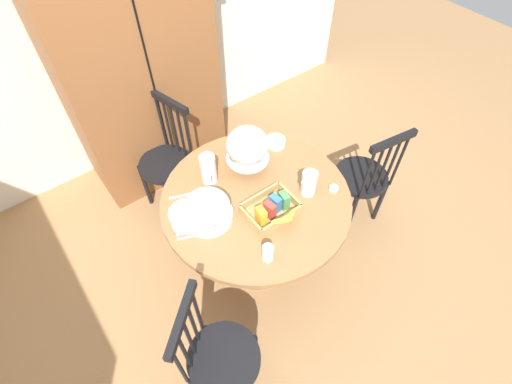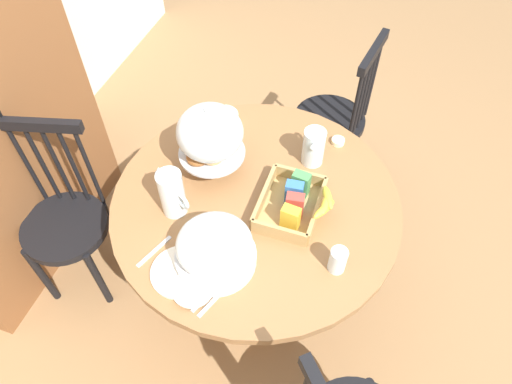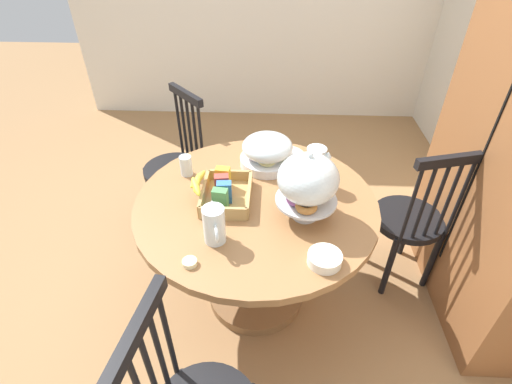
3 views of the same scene
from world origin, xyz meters
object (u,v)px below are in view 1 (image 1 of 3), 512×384
windsor_chair_facing_door (219,358)px  fruit_platter_covered (207,209)px  drinking_glass (268,253)px  cereal_bowl (276,142)px  pastry_stand_with_dome (247,146)px  orange_juice_pitcher (309,183)px  butter_dish (334,188)px  wooden_armoire (137,70)px  milk_pitcher (209,170)px  dining_table (256,217)px  cereal_basket (273,210)px  windsor_chair_near_window (363,179)px  china_plate_large (187,213)px  china_plate_small (185,224)px  windsor_chair_by_cabinet (167,162)px

windsor_chair_facing_door → fruit_platter_covered: size_ratio=3.25×
drinking_glass → cereal_bowl: bearing=48.5°
windsor_chair_facing_door → cereal_bowl: size_ratio=6.96×
pastry_stand_with_dome → orange_juice_pitcher: bearing=-65.4°
cereal_bowl → butter_dish: size_ratio=2.33×
wooden_armoire → milk_pitcher: bearing=-92.8°
dining_table → cereal_bowl: cereal_bowl is taller
fruit_platter_covered → drinking_glass: bearing=-75.0°
dining_table → cereal_basket: bearing=-89.9°
windsor_chair_near_window → windsor_chair_facing_door: 1.62m
orange_juice_pitcher → milk_pitcher: bearing=134.3°
china_plate_large → cereal_bowl: bearing=10.2°
wooden_armoire → windsor_chair_near_window: bearing=-56.7°
pastry_stand_with_dome → china_plate_small: pastry_stand_with_dome is taller
pastry_stand_with_dome → windsor_chair_by_cabinet: bearing=116.1°
windsor_chair_near_window → cereal_bowl: (-0.49, 0.46, 0.31)m
fruit_platter_covered → cereal_basket: size_ratio=0.95×
cereal_basket → cereal_bowl: size_ratio=2.26×
wooden_armoire → fruit_platter_covered: (-0.22, -1.29, -0.16)m
windsor_chair_by_cabinet → orange_juice_pitcher: size_ratio=5.52×
fruit_platter_covered → butter_dish: 0.81m
orange_juice_pitcher → butter_dish: bearing=-31.2°
butter_dish → windsor_chair_facing_door: bearing=-163.3°
fruit_platter_covered → cereal_bowl: size_ratio=2.14×
milk_pitcher → butter_dish: size_ratio=3.53×
wooden_armoire → china_plate_small: wooden_armoire is taller
cereal_basket → fruit_platter_covered: bearing=146.6°
windsor_chair_near_window → windsor_chair_facing_door: size_ratio=1.00×
cereal_basket → cereal_bowl: (0.39, 0.46, -0.02)m
dining_table → drinking_glass: bearing=-118.4°
drinking_glass → cereal_basket: bearing=46.2°
windsor_chair_by_cabinet → china_plate_large: windsor_chair_by_cabinet is taller
fruit_platter_covered → butter_dish: bearing=-21.3°
china_plate_large → china_plate_small: size_ratio=1.47×
windsor_chair_by_cabinet → pastry_stand_with_dome: size_ratio=2.83×
china_plate_small → drinking_glass: 0.53m
milk_pitcher → china_plate_large: (-0.26, -0.14, -0.09)m
wooden_armoire → milk_pitcher: size_ratio=9.26×
wooden_armoire → cereal_basket: 1.52m
china_plate_large → cereal_bowl: 0.82m
cereal_basket → china_plate_large: (-0.41, 0.32, -0.04)m
dining_table → pastry_stand_with_dome: size_ratio=3.47×
windsor_chair_near_window → china_plate_small: size_ratio=6.50×
orange_juice_pitcher → china_plate_small: size_ratio=1.18×
fruit_platter_covered → drinking_glass: 0.44m
windsor_chair_by_cabinet → butter_dish: bearing=-60.4°
wooden_armoire → milk_pitcher: (-0.05, -1.05, -0.15)m
cereal_basket → drinking_glass: cereal_basket is taller
windsor_chair_near_window → fruit_platter_covered: bearing=170.2°
dining_table → windsor_chair_by_cabinet: bearing=103.4°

